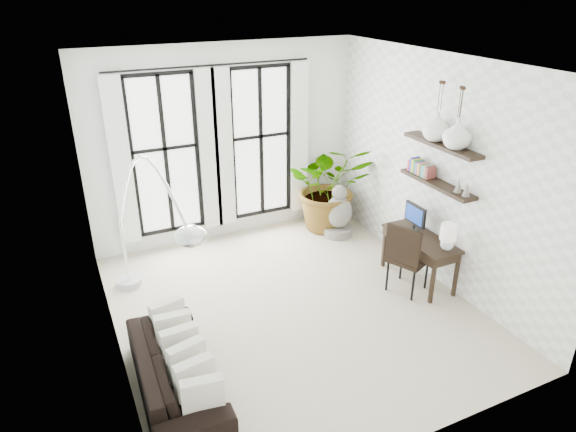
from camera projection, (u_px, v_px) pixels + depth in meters
floor at (292, 307)px, 6.96m from camera, size 5.00×5.00×0.00m
ceiling at (293, 64)px, 5.62m from camera, size 5.00×5.00×0.00m
wall_left at (101, 234)px, 5.41m from camera, size 0.00×5.00×5.00m
wall_right at (437, 172)px, 7.16m from camera, size 0.00×5.00×5.00m
wall_back at (226, 144)px, 8.34m from camera, size 4.50×0.00×4.50m
windows at (216, 150)px, 8.22m from camera, size 3.26×0.13×2.65m
wall_shelves at (437, 167)px, 6.95m from camera, size 0.25×1.30×0.60m
sofa at (176, 371)px, 5.41m from camera, size 0.82×1.96×0.57m
throw_pillows at (183, 352)px, 5.36m from camera, size 0.40×1.52×0.40m
plant at (330, 186)px, 8.87m from camera, size 1.78×1.67×1.59m
desk at (423, 241)px, 7.25m from camera, size 0.51×1.21×1.11m
desk_chair at (406, 255)px, 7.04m from camera, size 0.66×0.66×1.06m
arc_lamp at (145, 195)px, 5.81m from camera, size 0.73×2.68×2.32m
buddha at (339, 214)px, 8.77m from camera, size 0.51×0.51×0.92m
vase_a at (457, 134)px, 6.48m from camera, size 0.37×0.37×0.38m
vase_b at (436, 126)px, 6.81m from camera, size 0.37×0.37×0.38m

